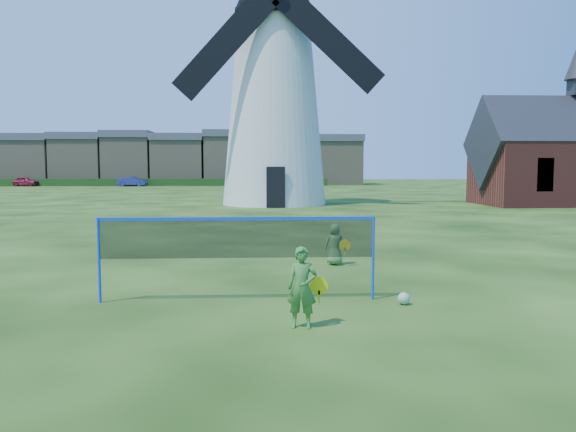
% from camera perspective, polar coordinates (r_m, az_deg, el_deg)
% --- Properties ---
extents(ground, '(220.00, 220.00, 0.00)m').
position_cam_1_polar(ground, '(10.57, -0.96, -8.37)').
color(ground, black).
rests_on(ground, ground).
extents(windmill, '(13.62, 6.89, 20.12)m').
position_cam_1_polar(windmill, '(37.41, -1.44, 12.37)').
color(windmill, white).
rests_on(windmill, ground).
extents(chapel, '(12.82, 6.22, 10.84)m').
position_cam_1_polar(chapel, '(41.36, 27.49, 5.26)').
color(chapel, maroon).
rests_on(chapel, ground).
extents(badminton_net, '(5.05, 0.05, 1.55)m').
position_cam_1_polar(badminton_net, '(10.11, -5.22, -2.43)').
color(badminton_net, blue).
rests_on(badminton_net, ground).
extents(player_girl, '(0.67, 0.38, 1.25)m').
position_cam_1_polar(player_girl, '(8.47, 1.48, -7.39)').
color(player_girl, '#3B7C31').
rests_on(player_girl, ground).
extents(player_boy, '(0.64, 0.45, 1.05)m').
position_cam_1_polar(player_boy, '(13.97, 4.88, -2.93)').
color(player_boy, '#4E823F').
rests_on(player_boy, ground).
extents(play_ball, '(0.22, 0.22, 0.22)m').
position_cam_1_polar(play_ball, '(10.20, 11.86, -8.33)').
color(play_ball, green).
rests_on(play_ball, ground).
extents(terraced_houses, '(66.70, 8.40, 7.85)m').
position_cam_1_polar(terraced_houses, '(84.34, -15.64, 5.71)').
color(terraced_houses, '#988665').
rests_on(terraced_houses, ground).
extents(hedge, '(62.00, 0.80, 1.00)m').
position_cam_1_polar(hedge, '(79.32, -18.77, 3.31)').
color(hedge, '#193814').
rests_on(hedge, ground).
extents(car_left, '(3.98, 2.43, 1.27)m').
position_cam_1_polar(car_left, '(82.37, -25.43, 3.24)').
color(car_left, maroon).
rests_on(car_left, ground).
extents(car_right, '(3.99, 1.87, 1.27)m').
position_cam_1_polar(car_right, '(76.91, -15.76, 3.44)').
color(car_right, navy).
rests_on(car_right, ground).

